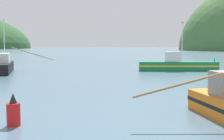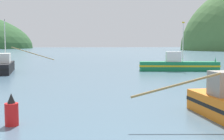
{
  "view_description": "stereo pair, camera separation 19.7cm",
  "coord_description": "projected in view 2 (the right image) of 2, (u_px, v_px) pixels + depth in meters",
  "views": [
    {
      "loc": [
        -3.47,
        -1.7,
        4.09
      ],
      "look_at": [
        0.71,
        28.88,
        1.4
      ],
      "focal_mm": 49.65,
      "sensor_mm": 36.0,
      "label": 1
    },
    {
      "loc": [
        -3.27,
        -1.72,
        4.09
      ],
      "look_at": [
        0.71,
        28.88,
        1.4
      ],
      "focal_mm": 49.65,
      "sensor_mm": 36.0,
      "label": 2
    }
  ],
  "objects": [
    {
      "name": "fishing_boat_green",
      "position": [
        178.0,
        65.0,
        45.41
      ],
      "size": [
        11.72,
        3.63,
        7.17
      ],
      "rotation": [
        0.0,
        0.0,
        6.12
      ],
      "color": "#197A47",
      "rests_on": "ground"
    },
    {
      "name": "fishing_boat_black",
      "position": [
        5.0,
        66.0,
        42.94
      ],
      "size": [
        13.47,
        9.74,
        7.43
      ],
      "rotation": [
        0.0,
        0.0,
        1.67
      ],
      "color": "black",
      "rests_on": "ground"
    },
    {
      "name": "channel_buoy",
      "position": [
        12.0,
        112.0,
        15.33
      ],
      "size": [
        0.67,
        0.67,
        1.63
      ],
      "color": "red",
      "rests_on": "ground"
    }
  ]
}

